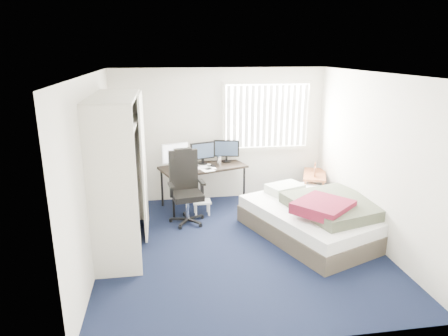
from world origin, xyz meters
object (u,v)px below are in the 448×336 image
object	(u,v)px
bed	(317,217)
desk	(203,164)
nightstand	(314,177)
office_chair	(186,194)

from	to	relation	value
bed	desk	bearing A→B (deg)	136.76
bed	nightstand	bearing A→B (deg)	71.23
desk	bed	xyz separation A→B (m)	(1.64, -1.55, -0.49)
office_chair	bed	world-z (taller)	office_chair
office_chair	nightstand	distance (m)	2.54
desk	nightstand	xyz separation A→B (m)	(2.12, -0.16, -0.30)
office_chair	nightstand	size ratio (longest dim) A/B	1.38
office_chair	nightstand	world-z (taller)	office_chair
desk	nightstand	world-z (taller)	desk
desk	bed	distance (m)	2.31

